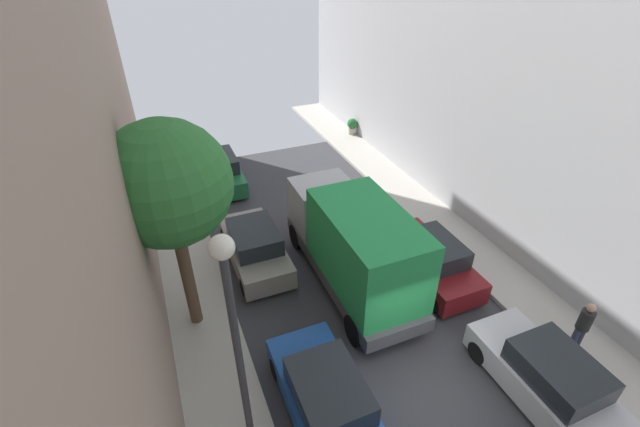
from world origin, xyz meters
name	(u,v)px	position (x,y,z in m)	size (l,w,h in m)	color
ground	(427,393)	(0.00, 0.00, 0.00)	(32.00, 32.00, 0.00)	#38383D
sidewalk_right	(568,334)	(5.00, 0.00, 0.07)	(2.00, 44.00, 0.15)	#B7B2A8
parked_car_left_2	(327,400)	(-2.70, 0.41, 0.72)	(1.78, 4.20, 1.57)	#194799
parked_car_left_3	(255,247)	(-2.70, 6.96, 0.72)	(1.78, 4.20, 1.57)	gray
parked_car_left_4	(219,171)	(-2.70, 13.33, 0.72)	(1.78, 4.20, 1.57)	#1E6638
parked_car_right_2	(549,380)	(2.70, -1.23, 0.72)	(1.78, 4.20, 1.57)	silver
parked_car_right_3	(430,259)	(2.70, 3.94, 0.72)	(1.78, 4.20, 1.57)	maroon
delivery_truck	(354,244)	(0.00, 4.50, 1.79)	(2.26, 6.60, 3.38)	#4C4C51
pedestrian	(583,325)	(4.65, -0.45, 1.07)	(0.40, 0.36, 1.72)	#2D334C
street_tree_2	(167,185)	(-5.17, 4.81, 4.90)	(3.30, 3.30, 6.44)	brown
potted_plant_1	(352,126)	(5.72, 16.15, 0.67)	(0.59, 0.59, 0.94)	#B2A899
potted_plant_2	(146,153)	(-5.78, 17.07, 0.59)	(0.51, 0.51, 0.78)	slate
lamp_post	(234,329)	(-4.60, 0.36, 4.07)	(0.44, 0.44, 6.04)	#333338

